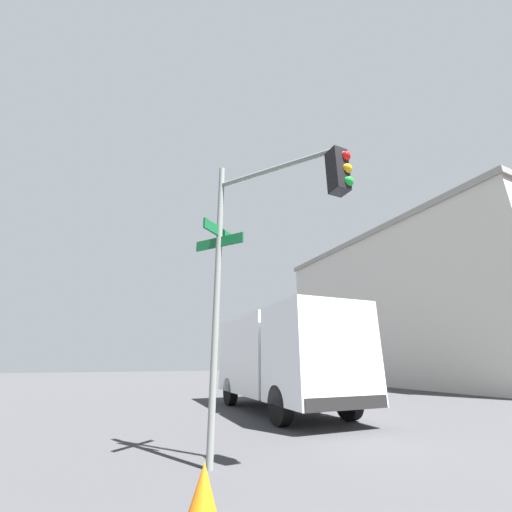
% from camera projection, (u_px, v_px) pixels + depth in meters
% --- Properties ---
extents(traffic_signal_near, '(2.59, 2.03, 5.50)m').
position_uv_depth(traffic_signal_near, '(270.00, 229.00, 5.51)').
color(traffic_signal_near, slate).
rests_on(traffic_signal_near, ground_plane).
extents(building_stucco, '(19.99, 26.27, 11.06)m').
position_uv_depth(building_stucco, '(480.00, 315.00, 27.48)').
color(building_stucco, '#BCB7AD').
rests_on(building_stucco, ground_plane).
extents(box_truck_second, '(7.14, 2.84, 3.20)m').
position_uv_depth(box_truck_second, '(281.00, 355.00, 10.77)').
color(box_truck_second, silver).
rests_on(box_truck_second, ground_plane).
extents(traffic_cone, '(0.36, 0.36, 0.55)m').
position_uv_depth(traffic_cone, '(203.00, 491.00, 3.28)').
color(traffic_cone, orange).
rests_on(traffic_cone, ground_plane).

